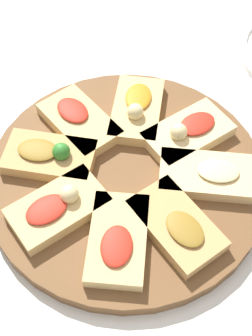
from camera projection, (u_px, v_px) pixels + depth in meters
name	position (u px, v px, depth m)	size (l,w,h in m)	color
ground_plane	(126.00, 180.00, 0.65)	(3.00, 3.00, 0.00)	silver
serving_board	(126.00, 176.00, 0.64)	(0.38, 0.38, 0.02)	brown
focaccia_slice_0	(58.00, 207.00, 0.59)	(0.14, 0.13, 0.04)	#DBB775
focaccia_slice_1	(118.00, 239.00, 0.57)	(0.08, 0.13, 0.02)	#DBB775
focaccia_slice_2	(177.00, 225.00, 0.58)	(0.13, 0.14, 0.02)	tan
focaccia_slice_3	(206.00, 175.00, 0.62)	(0.13, 0.08, 0.02)	#E5C689
focaccia_slice_4	(188.00, 133.00, 0.66)	(0.14, 0.13, 0.04)	#E5C689
focaccia_slice_5	(137.00, 109.00, 0.69)	(0.08, 0.13, 0.04)	#DBB775
focaccia_slice_6	(79.00, 121.00, 0.68)	(0.13, 0.14, 0.02)	#DBB775
focaccia_slice_7	(50.00, 156.00, 0.64)	(0.13, 0.09, 0.04)	tan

